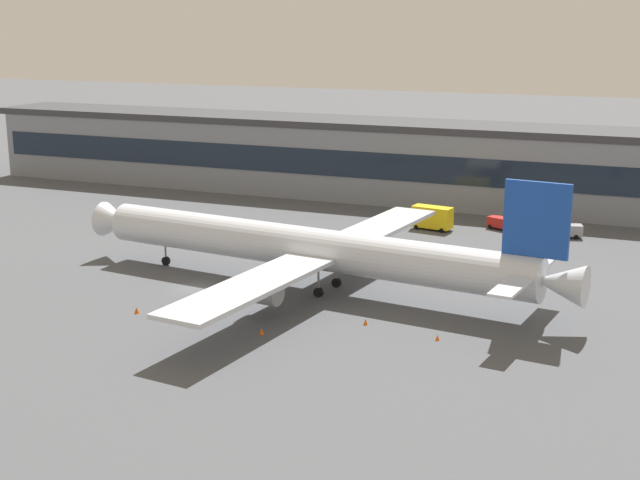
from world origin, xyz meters
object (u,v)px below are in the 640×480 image
at_px(traffic_cone_0, 262,331).
at_px(traffic_cone_3, 366,322).
at_px(belt_loader, 559,230).
at_px(traffic_cone_1, 137,310).
at_px(traffic_cone_2, 437,338).
at_px(follow_me_car, 503,223).
at_px(stair_truck, 432,217).
at_px(airliner, 314,249).

bearing_deg(traffic_cone_0, traffic_cone_3, 37.68).
bearing_deg(belt_loader, traffic_cone_1, -125.20).
bearing_deg(traffic_cone_2, belt_loader, 84.11).
height_order(follow_me_car, traffic_cone_0, follow_me_car).
bearing_deg(belt_loader, follow_me_car, 168.16).
relative_size(belt_loader, traffic_cone_0, 9.91).
distance_m(belt_loader, traffic_cone_0, 57.91).
xyz_separation_m(follow_me_car, traffic_cone_0, (-13.33, -55.40, -0.75)).
xyz_separation_m(traffic_cone_1, traffic_cone_3, (24.18, 6.05, -0.04)).
height_order(stair_truck, traffic_cone_0, stair_truck).
bearing_deg(traffic_cone_1, traffic_cone_0, -2.60).
distance_m(traffic_cone_0, traffic_cone_2, 17.66).
bearing_deg(airliner, traffic_cone_1, -133.01).
bearing_deg(traffic_cone_0, belt_loader, 67.79).
xyz_separation_m(airliner, traffic_cone_3, (9.82, -9.35, -4.68)).
xyz_separation_m(airliner, stair_truck, (4.38, 35.31, -3.02)).
distance_m(airliner, traffic_cone_1, 21.57).
height_order(belt_loader, traffic_cone_0, belt_loader).
relative_size(follow_me_car, traffic_cone_0, 7.08).
height_order(follow_me_car, traffic_cone_1, follow_me_car).
bearing_deg(follow_me_car, stair_truck, -158.34).
height_order(stair_truck, traffic_cone_1, stair_truck).
xyz_separation_m(stair_truck, traffic_cone_0, (-3.31, -51.42, -1.64)).
height_order(belt_loader, traffic_cone_3, belt_loader).
bearing_deg(stair_truck, airliner, -97.06).
bearing_deg(airliner, traffic_cone_2, -31.37).
height_order(traffic_cone_1, traffic_cone_2, traffic_cone_1).
xyz_separation_m(airliner, follow_me_car, (14.40, 39.29, -3.90)).
bearing_deg(traffic_cone_2, traffic_cone_0, -163.03).
distance_m(airliner, follow_me_car, 42.03).
xyz_separation_m(follow_me_car, traffic_cone_1, (-28.77, -54.70, -0.73)).
height_order(follow_me_car, belt_loader, belt_loader).
xyz_separation_m(belt_loader, traffic_cone_1, (-37.33, -52.90, -0.79)).
relative_size(belt_loader, stair_truck, 1.06).
distance_m(stair_truck, traffic_cone_1, 54.09).
xyz_separation_m(follow_me_car, traffic_cone_3, (-4.59, -48.64, -0.77)).
bearing_deg(follow_me_car, traffic_cone_1, -117.74).
bearing_deg(traffic_cone_0, traffic_cone_1, 177.40).
height_order(belt_loader, traffic_cone_2, belt_loader).
height_order(traffic_cone_0, traffic_cone_3, traffic_cone_0).
bearing_deg(traffic_cone_1, belt_loader, 54.80).
xyz_separation_m(traffic_cone_0, traffic_cone_2, (16.89, 5.15, -0.05)).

